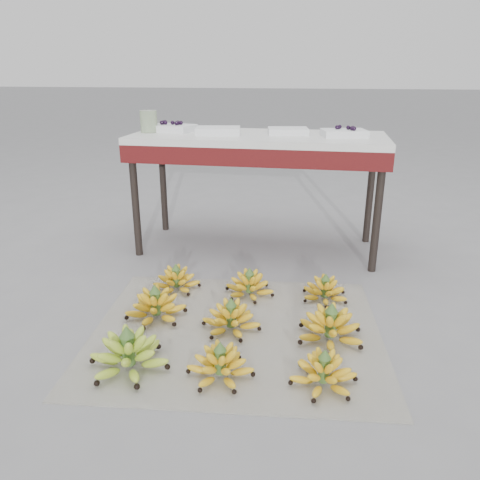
% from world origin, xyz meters
% --- Properties ---
extents(ground, '(60.00, 60.00, 0.00)m').
position_xyz_m(ground, '(0.00, 0.00, 0.00)').
color(ground, gray).
rests_on(ground, ground).
extents(newspaper_mat, '(1.35, 1.17, 0.01)m').
position_xyz_m(newspaper_mat, '(0.02, -0.06, 0.00)').
color(newspaper_mat, silver).
rests_on(newspaper_mat, ground).
extents(bunch_front_left, '(0.38, 0.38, 0.19)m').
position_xyz_m(bunch_front_left, '(-0.33, -0.40, 0.07)').
color(bunch_front_left, '#87B02D').
rests_on(bunch_front_left, newspaper_mat).
extents(bunch_front_center, '(0.29, 0.29, 0.15)m').
position_xyz_m(bunch_front_center, '(0.02, -0.39, 0.06)').
color(bunch_front_center, yellow).
rests_on(bunch_front_center, newspaper_mat).
extents(bunch_front_right, '(0.28, 0.28, 0.15)m').
position_xyz_m(bunch_front_right, '(0.40, -0.37, 0.06)').
color(bunch_front_right, yellow).
rests_on(bunch_front_right, newspaper_mat).
extents(bunch_mid_left, '(0.34, 0.34, 0.17)m').
position_xyz_m(bunch_mid_left, '(-0.37, -0.01, 0.06)').
color(bunch_mid_left, yellow).
rests_on(bunch_mid_left, newspaper_mat).
extents(bunch_mid_center, '(0.32, 0.32, 0.16)m').
position_xyz_m(bunch_mid_center, '(-0.01, -0.05, 0.06)').
color(bunch_mid_center, yellow).
rests_on(bunch_mid_center, newspaper_mat).
extents(bunch_mid_right, '(0.36, 0.36, 0.18)m').
position_xyz_m(bunch_mid_right, '(0.42, -0.06, 0.07)').
color(bunch_mid_right, yellow).
rests_on(bunch_mid_right, newspaper_mat).
extents(bunch_back_left, '(0.26, 0.26, 0.15)m').
position_xyz_m(bunch_back_left, '(-0.36, 0.30, 0.06)').
color(bunch_back_left, yellow).
rests_on(bunch_back_left, newspaper_mat).
extents(bunch_back_center, '(0.31, 0.31, 0.15)m').
position_xyz_m(bunch_back_center, '(0.02, 0.30, 0.06)').
color(bunch_back_center, yellow).
rests_on(bunch_back_center, newspaper_mat).
extents(bunch_back_right, '(0.30, 0.30, 0.14)m').
position_xyz_m(bunch_back_right, '(0.40, 0.32, 0.05)').
color(bunch_back_right, yellow).
rests_on(bunch_back_right, newspaper_mat).
extents(vendor_table, '(1.51, 0.60, 0.72)m').
position_xyz_m(vendor_table, '(-0.05, 0.99, 0.64)').
color(vendor_table, black).
rests_on(vendor_table, ground).
extents(tray_far_left, '(0.30, 0.24, 0.07)m').
position_xyz_m(tray_far_left, '(-0.59, 1.03, 0.75)').
color(tray_far_left, silver).
rests_on(tray_far_left, vendor_table).
extents(tray_left, '(0.29, 0.23, 0.04)m').
position_xyz_m(tray_left, '(-0.28, 0.95, 0.75)').
color(tray_left, silver).
rests_on(tray_left, vendor_table).
extents(tray_right, '(0.26, 0.20, 0.04)m').
position_xyz_m(tray_right, '(0.13, 1.03, 0.74)').
color(tray_right, silver).
rests_on(tray_right, vendor_table).
extents(tray_far_right, '(0.28, 0.23, 0.06)m').
position_xyz_m(tray_far_right, '(0.46, 0.98, 0.75)').
color(tray_far_right, silver).
rests_on(tray_far_right, vendor_table).
extents(glass_jar, '(0.11, 0.11, 0.13)m').
position_xyz_m(glass_jar, '(-0.72, 0.97, 0.79)').
color(glass_jar, beige).
rests_on(glass_jar, vendor_table).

